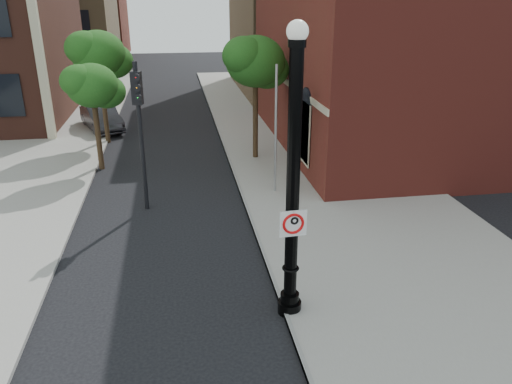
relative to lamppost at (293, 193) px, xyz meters
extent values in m
plane|color=black|center=(-2.18, 0.44, -3.20)|extent=(120.00, 120.00, 0.00)
cube|color=gray|center=(3.82, 10.44, -3.14)|extent=(8.00, 60.00, 0.12)
cube|color=gray|center=(-11.18, 18.44, -3.14)|extent=(10.00, 50.00, 0.12)
cube|color=gray|center=(-0.13, 10.44, -3.13)|extent=(0.10, 60.00, 0.14)
cube|color=maroon|center=(13.82, 14.44, 2.80)|extent=(22.00, 16.00, 12.00)
cube|color=black|center=(2.78, 9.44, -1.20)|extent=(0.08, 1.40, 2.40)
cube|color=#BDB392|center=(2.79, 14.44, 0.30)|extent=(0.06, 16.00, 0.25)
cube|color=#BDB392|center=(-9.18, 17.44, 3.80)|extent=(0.40, 0.40, 14.00)
cube|color=olive|center=(-14.18, 44.44, 2.80)|extent=(12.00, 12.00, 12.00)
cube|color=maroon|center=(-14.18, 58.44, 1.80)|extent=(12.00, 12.00, 10.00)
cylinder|color=black|center=(0.00, 0.00, -3.04)|extent=(0.59, 0.59, 0.31)
cylinder|color=black|center=(0.00, 0.00, -2.78)|extent=(0.46, 0.46, 0.26)
cylinder|color=black|center=(0.00, 0.00, 0.15)|extent=(0.31, 0.31, 6.07)
torus|color=black|center=(0.00, 0.00, -1.94)|extent=(0.42, 0.42, 0.06)
cylinder|color=black|center=(0.00, 0.00, 3.27)|extent=(0.38, 0.38, 0.16)
sphere|color=silver|center=(0.00, 0.00, 3.50)|extent=(0.46, 0.46, 0.46)
cube|color=white|center=(-0.01, -0.18, -0.68)|extent=(0.64, 0.06, 0.64)
cube|color=black|center=(-0.01, -0.18, -0.38)|extent=(0.64, 0.05, 0.05)
cube|color=black|center=(-0.01, -0.18, -0.97)|extent=(0.64, 0.05, 0.05)
cube|color=black|center=(-0.31, -0.19, -0.68)|extent=(0.05, 0.01, 0.64)
cube|color=black|center=(0.28, -0.16, -0.68)|extent=(0.05, 0.01, 0.64)
torus|color=red|center=(-0.01, -0.18, -0.68)|extent=(0.52, 0.10, 0.52)
cube|color=red|center=(-0.01, -0.18, -0.68)|extent=(0.36, 0.03, 0.36)
cube|color=black|center=(-0.07, -0.18, -0.68)|extent=(0.06, 0.01, 0.30)
torus|color=black|center=(0.02, -0.18, -0.61)|extent=(0.20, 0.07, 0.20)
cylinder|color=black|center=(-0.01, -0.18, -0.39)|extent=(0.03, 0.02, 0.03)
imported|color=#2B2B30|center=(-6.78, 19.35, -2.46)|extent=(3.04, 4.78, 1.49)
cylinder|color=black|center=(-3.76, 7.17, -0.54)|extent=(0.16, 0.16, 5.33)
cube|color=black|center=(-3.76, 7.17, 1.24)|extent=(0.39, 0.37, 1.11)
sphere|color=#E50505|center=(-3.72, 7.00, 1.63)|extent=(0.20, 0.20, 0.20)
sphere|color=#FF8C00|center=(-3.72, 7.00, 1.29)|extent=(0.20, 0.20, 0.20)
sphere|color=#00E519|center=(-3.72, 7.00, 0.96)|extent=(0.20, 0.20, 0.20)
cylinder|color=black|center=(2.08, 8.11, -0.95)|extent=(0.13, 0.13, 4.50)
cube|color=black|center=(2.08, 8.11, 0.55)|extent=(0.29, 0.27, 0.94)
sphere|color=#E50505|center=(2.07, 7.96, 0.88)|extent=(0.17, 0.17, 0.17)
sphere|color=#FF8C00|center=(2.07, 7.96, 0.60)|extent=(0.17, 0.17, 0.17)
sphere|color=#00E519|center=(2.07, 7.96, 0.32)|extent=(0.17, 0.17, 0.17)
cylinder|color=#999999|center=(1.20, 7.87, -0.68)|extent=(0.10, 0.10, 5.04)
cylinder|color=#2F2112|center=(-5.97, 12.12, -1.45)|extent=(0.24, 0.24, 3.51)
ellipsoid|color=#134412|center=(-5.97, 12.12, 0.56)|extent=(2.21, 2.21, 1.88)
ellipsoid|color=#134412|center=(-5.47, 12.52, 0.21)|extent=(1.71, 1.71, 1.45)
ellipsoid|color=#134412|center=(-6.42, 11.82, 0.81)|extent=(1.61, 1.61, 1.36)
cylinder|color=#2F2112|center=(-6.17, 16.54, -1.05)|extent=(0.24, 0.24, 4.31)
ellipsoid|color=#134412|center=(-6.17, 16.54, 1.41)|extent=(2.71, 2.71, 2.30)
ellipsoid|color=#134412|center=(-5.55, 17.03, 0.98)|extent=(2.09, 2.09, 1.78)
ellipsoid|color=#134412|center=(-6.72, 16.17, 1.72)|extent=(1.97, 1.97, 1.67)
cylinder|color=#2F2112|center=(1.15, 12.41, -1.06)|extent=(0.24, 0.24, 4.28)
ellipsoid|color=#134412|center=(1.15, 12.41, 1.39)|extent=(2.69, 2.69, 2.29)
ellipsoid|color=#134412|center=(1.77, 12.90, 0.96)|extent=(2.08, 2.08, 1.77)
ellipsoid|color=#134412|center=(0.60, 12.05, 1.69)|extent=(1.96, 1.96, 1.66)
camera|label=1|loc=(-2.51, -10.20, 4.19)|focal=35.00mm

